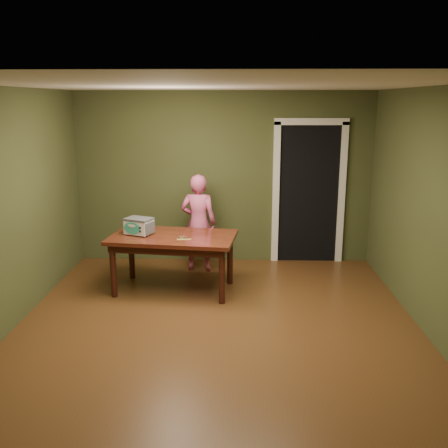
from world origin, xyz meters
The scene contains 8 objects.
floor centered at (0.00, 0.00, 0.00)m, with size 5.00×5.00×0.00m, color #522C17.
room_shell centered at (0.00, 0.00, 1.71)m, with size 4.52×5.02×2.61m.
doorway centered at (1.30, 2.78, 1.06)m, with size 1.10×0.66×2.25m.
dining_table centered at (-0.62, 1.17, 0.65)m, with size 1.70×1.09×0.75m.
toy_oven centered at (-1.07, 1.21, 0.87)m, with size 0.41×0.35×0.22m.
baking_pan centered at (-0.48, 1.05, 0.76)m, with size 0.10×0.10×0.02m.
spatula centered at (-0.45, 0.97, 0.75)m, with size 0.18×0.03×0.01m, color #D1C95B.
child centered at (-0.35, 1.99, 0.72)m, with size 0.52×0.34×1.43m, color #D25684.
Camera 1 is at (0.22, -5.05, 2.45)m, focal length 40.00 mm.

